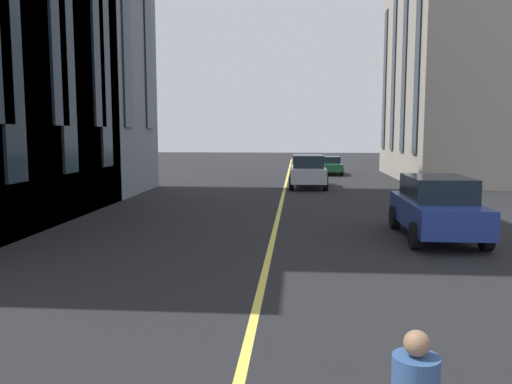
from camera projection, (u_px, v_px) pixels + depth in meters
The scene contains 5 objects.
lane_centre_line at pixel (280, 209), 21.70m from camera, with size 80.00×0.16×0.01m.
car_silver_mid at pixel (308, 171), 30.06m from camera, with size 4.70×2.14×1.88m.
car_green_far at pixel (329, 165), 39.37m from camera, with size 4.40×1.95×1.37m.
car_blue_parked_a at pixel (436, 207), 15.55m from camera, with size 4.70×2.14×1.88m.
building_right_near at pixel (477, 76), 34.50m from camera, with size 14.90×10.35×13.89m.
Camera 1 is at (-1.49, -0.73, 3.20)m, focal length 36.35 mm.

